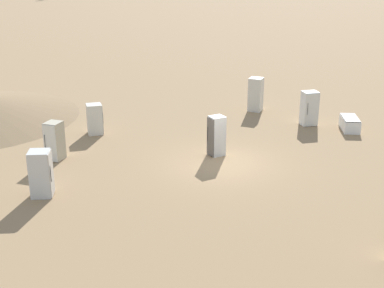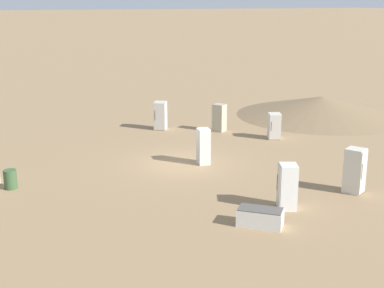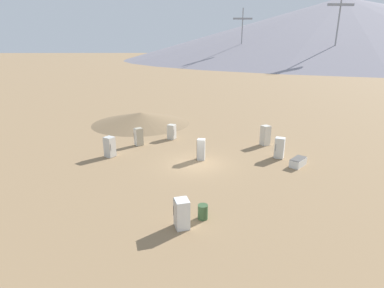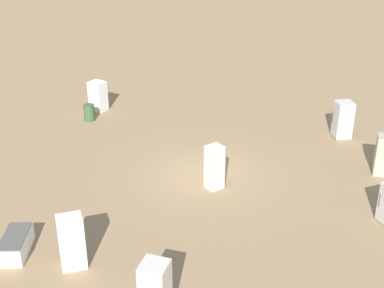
{
  "view_description": "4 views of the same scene",
  "coord_description": "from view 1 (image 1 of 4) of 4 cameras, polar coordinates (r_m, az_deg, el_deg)",
  "views": [
    {
      "loc": [
        -14.88,
        -15.14,
        8.54
      ],
      "look_at": [
        -1.07,
        0.68,
        0.95
      ],
      "focal_mm": 50.0,
      "sensor_mm": 36.0,
      "label": 1
    },
    {
      "loc": [
        22.69,
        -11.4,
        7.79
      ],
      "look_at": [
        0.77,
        0.11,
        1.17
      ],
      "focal_mm": 50.0,
      "sensor_mm": 36.0,
      "label": 2
    },
    {
      "loc": [
        -1.58,
        -22.56,
        8.99
      ],
      "look_at": [
        -0.27,
        -0.02,
        1.67
      ],
      "focal_mm": 28.0,
      "sensor_mm": 36.0,
      "label": 3
    },
    {
      "loc": [
        14.37,
        12.86,
        10.69
      ],
      "look_at": [
        0.21,
        -0.66,
        1.27
      ],
      "focal_mm": 50.0,
      "sensor_mm": 36.0,
      "label": 4
    }
  ],
  "objects": [
    {
      "name": "discarded_fridge_1",
      "position": [
        23.5,
        2.63,
        0.87
      ],
      "size": [
        0.76,
        0.68,
        1.79
      ],
      "rotation": [
        0.0,
        0.0,
        1.37
      ],
      "color": "silver",
      "rests_on": "ground_plane"
    },
    {
      "name": "discarded_fridge_5",
      "position": [
        30.39,
        6.82,
        5.27
      ],
      "size": [
        0.99,
        0.96,
        1.9
      ],
      "rotation": [
        0.0,
        0.0,
        5.16
      ],
      "color": "beige",
      "rests_on": "ground_plane"
    },
    {
      "name": "discarded_fridge_0",
      "position": [
        26.76,
        -10.33,
        2.63
      ],
      "size": [
        0.96,
        0.93,
        1.51
      ],
      "rotation": [
        0.0,
        0.0,
        4.26
      ],
      "color": "beige",
      "rests_on": "ground_plane"
    },
    {
      "name": "discarded_fridge_3",
      "position": [
        23.75,
        -14.46,
        0.31
      ],
      "size": [
        0.94,
        0.9,
        1.69
      ],
      "rotation": [
        0.0,
        0.0,
        2.08
      ],
      "color": "#B2A88E",
      "rests_on": "ground_plane"
    },
    {
      "name": "discarded_fridge_4",
      "position": [
        28.33,
        12.42,
        3.73
      ],
      "size": [
        0.99,
        0.96,
        1.78
      ],
      "rotation": [
        0.0,
        0.0,
        2.66
      ],
      "color": "white",
      "rests_on": "ground_plane"
    },
    {
      "name": "ground_plane",
      "position": [
        22.88,
        3.13,
        -2.07
      ],
      "size": [
        1000.0,
        1000.0,
        0.0
      ],
      "primitive_type": "plane",
      "color": "#937551"
    },
    {
      "name": "discarded_fridge_6",
      "position": [
        20.33,
        -15.81,
        -3.06
      ],
      "size": [
        1.04,
        1.03,
        1.75
      ],
      "rotation": [
        0.0,
        0.0,
        4.07
      ],
      "color": "silver",
      "rests_on": "ground_plane"
    },
    {
      "name": "discarded_fridge_7",
      "position": [
        28.21,
        16.47,
        2.11
      ],
      "size": [
        1.69,
        1.68,
        0.65
      ],
      "rotation": [
        0.0,
        0.0,
        2.35
      ],
      "color": "white",
      "rests_on": "ground_plane"
    }
  ]
}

